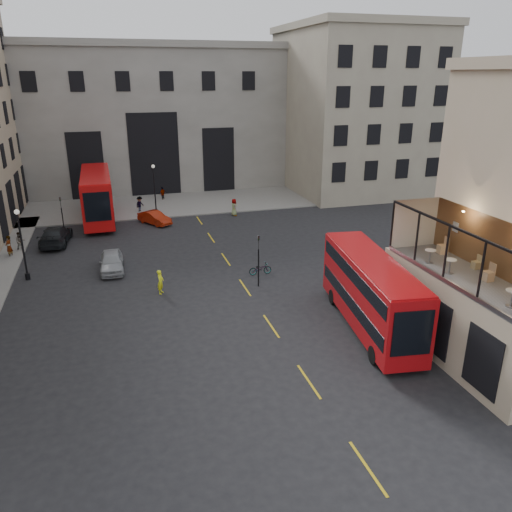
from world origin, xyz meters
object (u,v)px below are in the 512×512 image
object	(u,v)px
street_lamp_b	(155,192)
bus_near	(371,290)
cafe_chair_b	(488,275)
car_b	(155,218)
bicycle	(260,269)
cafe_table_far	(430,254)
bus_far	(97,194)
pedestrian_e	(9,247)
car_a	(112,262)
cafe_table_mid	(450,264)
cafe_chair_d	(443,249)
cyclist	(160,282)
pedestrian_c	(163,194)
car_c	(56,235)
pedestrian_a	(20,242)
traffic_light_near	(259,254)
street_lamp_a	(23,249)
cafe_chair_c	(476,265)
traffic_light_far	(62,212)
pedestrian_b	(140,204)
pedestrian_d	(234,207)

from	to	relation	value
street_lamp_b	bus_near	world-z (taller)	street_lamp_b
cafe_chair_b	bus_near	bearing A→B (deg)	126.40
car_b	bicycle	distance (m)	17.15
car_b	cafe_table_far	xyz separation A→B (m)	(12.38, -27.73, 4.44)
bus_near	bus_far	size ratio (longest dim) A/B	0.90
cafe_chair_b	pedestrian_e	bearing A→B (deg)	137.11
car_a	cafe_table_mid	bearing A→B (deg)	-44.47
car_a	cafe_chair_d	bearing A→B (deg)	-37.29
car_b	cyclist	xyz separation A→B (m)	(-1.28, -17.34, 0.21)
cafe_chair_b	car_b	bearing A→B (deg)	113.95
bus_far	pedestrian_c	bearing A→B (deg)	42.96
bus_far	cafe_chair_b	size ratio (longest dim) A/B	13.58
car_c	pedestrian_a	world-z (taller)	pedestrian_a
traffic_light_near	cafe_table_far	bearing A→B (deg)	-54.74
cyclist	pedestrian_a	xyz separation A→B (m)	(-10.51, 12.29, -0.02)
pedestrian_e	cafe_table_far	size ratio (longest dim) A/B	2.51
cyclist	bicycle	bearing A→B (deg)	-55.70
street_lamp_a	cafe_chair_c	xyz separation A→B (m)	(24.66, -17.13, 2.43)
car_a	cafe_table_far	xyz separation A→B (m)	(16.80, -15.72, 4.35)
bicycle	traffic_light_far	bearing A→B (deg)	46.66
bicycle	cyclist	xyz separation A→B (m)	(-7.59, -1.40, 0.40)
pedestrian_a	bus_far	bearing A→B (deg)	34.97
car_a	cafe_chair_c	xyz separation A→B (m)	(18.63, -17.18, 4.09)
street_lamp_a	pedestrian_a	size ratio (longest dim) A/B	3.17
street_lamp_a	bus_far	world-z (taller)	street_lamp_a
pedestrian_e	car_b	bearing A→B (deg)	139.55
bus_near	cafe_table_far	bearing A→B (deg)	-38.95
traffic_light_far	bus_near	size ratio (longest dim) A/B	0.34
car_a	cafe_chair_b	bearing A→B (deg)	-44.77
traffic_light_near	pedestrian_b	world-z (taller)	traffic_light_near
pedestrian_e	cafe_table_mid	size ratio (longest dim) A/B	2.46
pedestrian_a	pedestrian_d	bearing A→B (deg)	-0.74
bicycle	pedestrian_e	size ratio (longest dim) A/B	0.93
bus_near	pedestrian_b	distance (m)	32.88
cafe_chair_b	street_lamp_a	bearing A→B (deg)	142.23
traffic_light_far	pedestrian_e	size ratio (longest dim) A/B	2.05
car_b	bicycle	size ratio (longest dim) A/B	2.28
cyclist	cafe_chair_c	xyz separation A→B (m)	(15.48, -11.85, 3.97)
car_a	bicycle	world-z (taller)	car_a
traffic_light_near	street_lamp_a	xyz separation A→B (m)	(-16.00, 6.00, -0.03)
traffic_light_near	pedestrian_b	xyz separation A→B (m)	(-6.62, 23.12, -1.54)
pedestrian_d	pedestrian_a	bearing A→B (deg)	97.03
cyclist	cafe_chair_c	distance (m)	19.90
bus_near	cafe_table_mid	distance (m)	5.00
bicycle	cafe_chair_c	xyz separation A→B (m)	(7.89, -13.25, 4.38)
pedestrian_c	cafe_table_far	world-z (taller)	cafe_table_far
bus_near	bus_far	xyz separation A→B (m)	(-15.40, 28.99, 0.33)
cafe_chair_d	pedestrian_c	bearing A→B (deg)	108.19
pedestrian_b	cafe_chair_d	xyz separation A→B (m)	(15.04, -31.71, 4.01)
traffic_light_far	cafe_table_far	xyz separation A→B (m)	(20.83, -25.67, 2.66)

